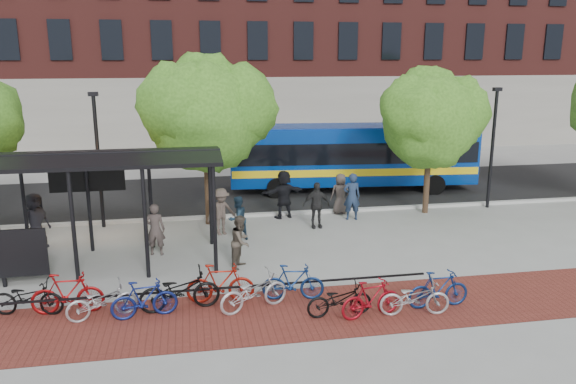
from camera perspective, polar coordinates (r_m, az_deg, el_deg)
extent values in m
plane|color=#9E9E99|center=(19.44, 1.29, -5.57)|extent=(160.00, 160.00, 0.00)
cube|color=black|center=(27.01, -2.09, 0.00)|extent=(160.00, 8.00, 0.01)
cube|color=#B7B7B2|center=(23.17, -0.68, -2.20)|extent=(160.00, 0.25, 0.12)
cube|color=maroon|center=(14.58, -2.58, -12.46)|extent=(24.00, 3.00, 0.01)
cube|color=black|center=(15.30, -7.97, -11.28)|extent=(12.00, 0.05, 0.95)
cube|color=maroon|center=(46.18, 7.39, 18.12)|extent=(55.00, 14.00, 20.00)
cylinder|color=black|center=(20.13, -25.20, -1.33)|extent=(0.12, 0.12, 3.30)
cylinder|color=black|center=(17.14, -20.97, -3.41)|extent=(0.12, 0.12, 3.30)
cylinder|color=black|center=(19.70, -19.59, -1.12)|extent=(0.12, 0.12, 3.30)
cylinder|color=black|center=(16.87, -14.28, -3.17)|extent=(0.12, 0.12, 3.30)
cylinder|color=black|center=(19.46, -13.78, -0.88)|extent=(0.12, 0.12, 3.30)
cylinder|color=black|center=(16.83, -7.47, -2.89)|extent=(0.12, 0.12, 3.30)
cylinder|color=black|center=(19.43, -7.89, -0.63)|extent=(0.12, 0.12, 3.30)
cube|color=black|center=(17.57, -24.30, 2.74)|extent=(10.60, 1.65, 0.29)
cube|color=black|center=(18.91, -23.32, 3.54)|extent=(10.60, 1.65, 0.29)
cube|color=black|center=(19.65, -22.77, 2.76)|extent=(9.00, 0.10, 0.40)
cube|color=black|center=(19.63, -19.72, 1.08)|extent=(2.40, 0.12, 0.70)
cube|color=#FF7200|center=(19.70, -19.68, 1.13)|extent=(2.20, 0.02, 0.55)
cylinder|color=#382619|center=(21.90, -8.14, -0.04)|extent=(0.24, 0.24, 2.52)
sphere|color=#36661B|center=(21.40, -8.41, 7.62)|extent=(4.20, 4.20, 4.20)
sphere|color=#36661B|center=(21.62, -5.65, 8.57)|extent=(3.36, 3.36, 3.36)
sphere|color=#36661B|center=(21.05, -10.73, 8.53)|extent=(3.15, 3.15, 3.15)
sphere|color=#36661B|center=(21.73, -8.26, 9.84)|extent=(2.94, 2.94, 2.94)
cylinder|color=#382619|center=(23.97, 13.89, 0.59)|extent=(0.24, 0.24, 2.27)
sphere|color=#36661B|center=(23.52, 14.27, 6.91)|extent=(3.80, 3.80, 3.80)
sphere|color=#36661B|center=(24.08, 16.19, 7.66)|extent=(3.04, 3.04, 3.04)
sphere|color=#36661B|center=(22.90, 12.89, 7.81)|extent=(2.85, 2.85, 2.85)
sphere|color=#36661B|center=(23.85, 14.20, 8.93)|extent=(2.66, 2.66, 2.66)
cylinder|color=black|center=(22.17, -18.68, 2.81)|extent=(0.14, 0.14, 5.00)
cube|color=black|center=(21.86, -19.19, 9.38)|extent=(0.35, 0.20, 0.15)
cylinder|color=black|center=(25.33, 20.02, 4.00)|extent=(0.14, 0.14, 5.00)
cube|color=black|center=(25.06, 20.51, 9.75)|extent=(0.35, 0.20, 0.15)
cube|color=#083392|center=(27.27, 6.54, 3.86)|extent=(11.87, 3.56, 2.68)
cube|color=black|center=(27.23, 6.56, 4.31)|extent=(11.64, 3.58, 0.97)
cube|color=yellow|center=(27.39, 6.51, 2.50)|extent=(11.76, 3.60, 0.34)
cube|color=#083392|center=(27.08, 6.62, 6.55)|extent=(11.62, 3.29, 0.18)
cylinder|color=black|center=(25.80, -1.14, 0.40)|extent=(0.96, 0.35, 0.94)
cylinder|color=black|center=(28.26, -1.50, 1.59)|extent=(0.96, 0.35, 0.94)
cylinder|color=black|center=(27.34, 14.71, 0.71)|extent=(0.96, 0.35, 0.94)
cylinder|color=black|center=(29.68, 13.08, 1.82)|extent=(0.96, 0.35, 0.94)
imported|color=black|center=(15.87, -24.93, -9.70)|extent=(1.87, 0.91, 0.94)
imported|color=maroon|center=(15.52, -21.50, -9.58)|extent=(1.82, 0.53, 1.09)
imported|color=#A9A9AC|center=(15.02, -18.38, -10.45)|extent=(1.85, 1.07, 0.92)
imported|color=navy|center=(14.72, -14.39, -10.50)|extent=(1.71, 0.72, 1.00)
imported|color=black|center=(14.92, -10.96, -9.78)|extent=(2.14, 0.95, 1.09)
imported|color=maroon|center=(15.18, -6.89, -9.20)|extent=(1.84, 0.65, 1.09)
imported|color=#B2B2B5|center=(14.72, -3.51, -10.07)|extent=(2.02, 1.28, 1.00)
imported|color=navy|center=(15.25, 0.52, -9.16)|extent=(1.73, 0.72, 1.01)
imported|color=black|center=(14.45, 5.25, -10.82)|extent=(1.73, 0.68, 0.89)
imported|color=maroon|center=(14.45, 8.43, -10.68)|extent=(1.72, 0.79, 0.99)
imported|color=#A5A4A7|center=(14.78, 12.74, -10.42)|extent=(1.85, 0.82, 0.94)
imported|color=navy|center=(15.33, 15.04, -9.53)|extent=(1.69, 0.53, 1.01)
imported|color=black|center=(20.87, -24.24, -2.69)|extent=(1.06, 1.12, 1.93)
imported|color=#443A36|center=(18.91, -13.33, -3.72)|extent=(0.70, 0.51, 1.75)
imported|color=#1B2F3F|center=(19.90, -5.15, -2.71)|extent=(1.00, 0.97, 1.62)
imported|color=brown|center=(20.61, -6.79, -2.00)|extent=(1.27, 0.97, 1.74)
imported|color=#252525|center=(21.33, 2.88, -1.33)|extent=(1.05, 0.45, 1.77)
imported|color=black|center=(22.56, -0.43, -0.23)|extent=(1.90, 1.02, 1.96)
imported|color=#473D39|center=(23.30, 5.35, -0.17)|extent=(0.83, 0.54, 1.69)
imported|color=#202F4A|center=(22.46, 6.50, -0.46)|extent=(0.73, 0.51, 1.90)
imported|color=#4D4439|center=(17.47, -4.80, -5.02)|extent=(0.94, 1.01, 1.66)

